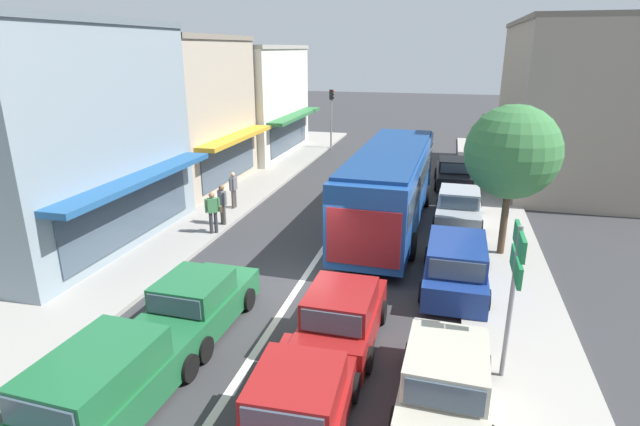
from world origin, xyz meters
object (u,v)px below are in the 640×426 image
at_px(hatchback_queue_gap_filler, 342,317).
at_px(parked_sedan_kerb_third, 459,208).
at_px(parked_hatchback_kerb_front, 445,380).
at_px(parked_sedan_kerb_rear, 453,174).
at_px(city_bus, 390,183).
at_px(parked_wagon_kerb_second, 456,264).
at_px(pedestrian_browsing_midblock, 222,202).
at_px(directional_road_sign, 516,268).
at_px(pedestrian_far_walker, 233,188).
at_px(pedestrian_with_handbag_near, 213,210).
at_px(wagon_adjacent_lane_trail, 107,385).
at_px(street_tree_right, 512,152).
at_px(sedan_behind_bus_mid, 298,410).
at_px(sedan_queue_far_back, 196,306).
at_px(traffic_light_downstreet, 331,109).

distance_m(hatchback_queue_gap_filler, parked_sedan_kerb_third, 10.28).
xyz_separation_m(parked_hatchback_kerb_front, parked_sedan_kerb_rear, (0.09, 17.77, -0.05)).
distance_m(city_bus, parked_sedan_kerb_third, 3.26).
distance_m(parked_hatchback_kerb_front, parked_wagon_kerb_second, 5.68).
height_order(parked_sedan_kerb_rear, pedestrian_browsing_midblock, pedestrian_browsing_midblock).
bearing_deg(hatchback_queue_gap_filler, parked_sedan_kerb_rear, 80.82).
xyz_separation_m(directional_road_sign, pedestrian_far_walker, (-10.57, 9.67, -1.64)).
distance_m(parked_hatchback_kerb_front, pedestrian_far_walker, 14.41).
relative_size(city_bus, pedestrian_far_walker, 6.70).
bearing_deg(parked_sedan_kerb_third, pedestrian_with_handbag_near, -156.53).
relative_size(hatchback_queue_gap_filler, wagon_adjacent_lane_trail, 0.81).
xyz_separation_m(wagon_adjacent_lane_trail, street_tree_right, (8.11, 10.40, 2.94)).
xyz_separation_m(parked_sedan_kerb_third, parked_sedan_kerb_rear, (-0.23, 6.00, 0.00)).
bearing_deg(parked_sedan_kerb_third, pedestrian_browsing_midblock, -162.39).
distance_m(pedestrian_with_handbag_near, pedestrian_browsing_midblock, 1.04).
bearing_deg(pedestrian_far_walker, wagon_adjacent_lane_trail, -76.80).
xyz_separation_m(parked_sedan_kerb_third, pedestrian_far_walker, (-9.67, -0.80, 0.40)).
height_order(sedan_behind_bus_mid, street_tree_right, street_tree_right).
bearing_deg(sedan_queue_far_back, parked_sedan_kerb_third, 57.26).
relative_size(pedestrian_with_handbag_near, pedestrian_browsing_midblock, 1.00).
bearing_deg(directional_road_sign, pedestrian_with_handbag_near, 146.97).
xyz_separation_m(parked_sedan_kerb_rear, traffic_light_downstreet, (-8.50, 8.04, 2.19)).
distance_m(sedan_queue_far_back, directional_road_sign, 7.74).
xyz_separation_m(hatchback_queue_gap_filler, street_tree_right, (4.24, 6.68, 2.98)).
bearing_deg(pedestrian_browsing_midblock, parked_sedan_kerb_third, 17.61).
bearing_deg(directional_road_sign, sedan_queue_far_back, 177.96).
distance_m(sedan_queue_far_back, parked_hatchback_kerb_front, 6.43).
bearing_deg(traffic_light_downstreet, city_bus, -68.64).
height_order(directional_road_sign, pedestrian_far_walker, directional_road_sign).
relative_size(pedestrian_browsing_midblock, pedestrian_far_walker, 1.00).
distance_m(wagon_adjacent_lane_trail, parked_hatchback_kerb_front, 6.61).
xyz_separation_m(directional_road_sign, pedestrian_with_handbag_near, (-10.02, 6.51, -1.64)).
bearing_deg(sedan_behind_bus_mid, parked_wagon_kerb_second, 68.72).
distance_m(parked_sedan_kerb_rear, traffic_light_downstreet, 11.91).
relative_size(parked_hatchback_kerb_front, parked_sedan_kerb_rear, 0.88).
height_order(sedan_queue_far_back, parked_sedan_kerb_rear, same).
bearing_deg(sedan_behind_bus_mid, city_bus, 89.11).
bearing_deg(traffic_light_downstreet, parked_sedan_kerb_third, -58.14).
distance_m(traffic_light_downstreet, pedestrian_with_handbag_near, 18.10).
height_order(wagon_adjacent_lane_trail, parked_sedan_kerb_third, wagon_adjacent_lane_trail).
bearing_deg(parked_wagon_kerb_second, sedan_queue_far_back, -147.38).
xyz_separation_m(city_bus, parked_sedan_kerb_rear, (2.50, 7.29, -1.22)).
bearing_deg(pedestrian_browsing_midblock, pedestrian_far_walker, 102.17).
height_order(hatchback_queue_gap_filler, sedan_queue_far_back, hatchback_queue_gap_filler).
relative_size(parked_sedan_kerb_third, traffic_light_downstreet, 1.01).
relative_size(parked_sedan_kerb_third, parked_sedan_kerb_rear, 0.99).
height_order(street_tree_right, pedestrian_with_handbag_near, street_tree_right).
bearing_deg(directional_road_sign, traffic_light_downstreet, 111.44).
bearing_deg(parked_sedan_kerb_third, traffic_light_downstreet, 121.86).
distance_m(city_bus, parked_wagon_kerb_second, 5.58).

